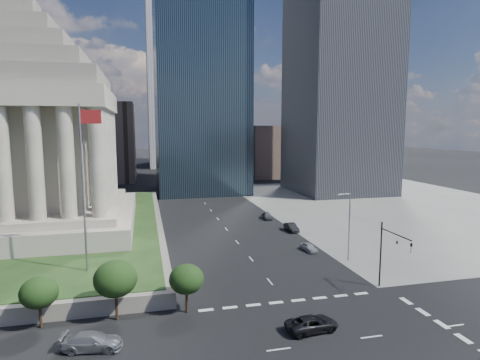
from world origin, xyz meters
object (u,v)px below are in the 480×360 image
object	(u,v)px
street_lamp_north	(348,223)
parked_sedan_far	(267,216)
suv_grey	(92,341)
parked_sedan_near	(309,247)
flagpole	(84,179)
traffic_signal_ne	(390,249)
war_memorial	(24,114)
pickup_truck	(312,324)
parked_sedan_mid	(291,227)

from	to	relation	value
street_lamp_north	parked_sedan_far	xyz separation A→B (m)	(-3.25, 28.47, -4.94)
suv_grey	parked_sedan_near	xyz separation A→B (m)	(29.51, 21.75, -0.12)
flagpole	parked_sedan_near	xyz separation A→B (m)	(31.61, 6.54, -12.48)
flagpole	traffic_signal_ne	bearing A→B (deg)	-16.71
war_memorial	pickup_truck	size ratio (longest dim) A/B	7.65
pickup_truck	parked_sedan_near	xyz separation A→B (m)	(9.66, 23.20, -0.08)
traffic_signal_ne	suv_grey	world-z (taller)	traffic_signal_ne
traffic_signal_ne	parked_sedan_near	size ratio (longest dim) A/B	2.15
flagpole	pickup_truck	xyz separation A→B (m)	(21.95, -16.67, -12.41)
flagpole	traffic_signal_ne	xyz separation A→B (m)	(34.33, -10.30, -7.86)
traffic_signal_ne	street_lamp_north	distance (m)	11.34
flagpole	traffic_signal_ne	size ratio (longest dim) A/B	2.50
street_lamp_north	suv_grey	bearing A→B (deg)	-153.86
war_memorial	suv_grey	world-z (taller)	war_memorial
parked_sedan_near	parked_sedan_mid	world-z (taller)	parked_sedan_mid
war_memorial	parked_sedan_mid	distance (m)	50.25
flagpole	parked_sedan_mid	distance (m)	40.19
flagpole	pickup_truck	size ratio (longest dim) A/B	3.92
flagpole	parked_sedan_far	bearing A→B (deg)	42.72
street_lamp_north	pickup_truck	distance (m)	22.61
parked_sedan_near	street_lamp_north	bearing A→B (deg)	-62.53
street_lamp_north	parked_sedan_mid	xyz separation A→B (m)	(-1.83, 17.73, -4.93)
war_memorial	traffic_signal_ne	bearing A→B (deg)	-36.42
war_memorial	flagpole	bearing A→B (deg)	-63.11
war_memorial	parked_sedan_mid	bearing A→B (deg)	-6.60
pickup_truck	parked_sedan_near	bearing A→B (deg)	-28.94
street_lamp_north	parked_sedan_far	bearing A→B (deg)	96.51
street_lamp_north	suv_grey	distance (m)	37.14
war_memorial	street_lamp_north	distance (m)	54.92
flagpole	pickup_truck	world-z (taller)	flagpole
traffic_signal_ne	street_lamp_north	xyz separation A→B (m)	(0.83, 11.30, 0.41)
war_memorial	parked_sedan_mid	world-z (taller)	war_memorial
street_lamp_north	parked_sedan_far	size ratio (longest dim) A/B	2.37
war_memorial	flagpole	distance (m)	28.16
war_memorial	parked_sedan_near	size ratio (longest dim) A/B	10.50
war_memorial	suv_grey	xyz separation A→B (m)	(14.28, -39.22, -20.65)
street_lamp_north	parked_sedan_mid	bearing A→B (deg)	95.89
traffic_signal_ne	pickup_truck	bearing A→B (deg)	-152.81
flagpole	suv_grey	distance (m)	19.72
pickup_truck	parked_sedan_far	bearing A→B (deg)	-18.52
war_memorial	street_lamp_north	size ratio (longest dim) A/B	3.90
pickup_truck	suv_grey	size ratio (longest dim) A/B	0.98
war_memorial	traffic_signal_ne	size ratio (longest dim) A/B	4.88
street_lamp_north	parked_sedan_mid	distance (m)	18.50
pickup_truck	suv_grey	xyz separation A→B (m)	(-19.84, 1.45, 0.04)
parked_sedan_near	parked_sedan_mid	xyz separation A→B (m)	(1.72, 12.20, 0.10)
suv_grey	parked_sedan_far	bearing A→B (deg)	-24.08
parked_sedan_far	suv_grey	bearing A→B (deg)	-120.14
parked_sedan_far	parked_sedan_mid	bearing A→B (deg)	-78.92
traffic_signal_ne	street_lamp_north	size ratio (longest dim) A/B	0.80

